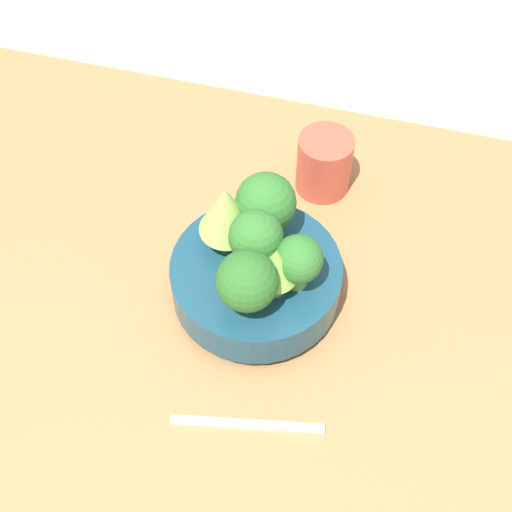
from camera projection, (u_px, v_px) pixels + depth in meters
The scene contains 11 objects.
ground_plane at pixel (266, 319), 0.91m from camera, with size 6.00×6.00×0.00m, color silver.
table at pixel (267, 313), 0.89m from camera, with size 1.18×0.75×0.03m.
bowl at pixel (256, 279), 0.86m from camera, with size 0.20×0.20×0.07m.
broccoli_floret_front at pixel (247, 281), 0.76m from camera, with size 0.07×0.07×0.08m.
broccoli_floret_right at pixel (299, 257), 0.79m from camera, with size 0.06×0.06×0.08m.
broccoli_floret_back at pixel (266, 203), 0.82m from camera, with size 0.07×0.07×0.09m.
romanesco_piece_near at pixel (276, 266), 0.78m from camera, with size 0.05×0.05×0.08m.
broccoli_floret_center at pixel (256, 239), 0.79m from camera, with size 0.06×0.06×0.09m.
romanesco_piece_far at pixel (226, 211), 0.81m from camera, with size 0.07×0.07×0.09m.
cup at pixel (324, 164), 0.96m from camera, with size 0.07×0.07×0.09m.
fork at pixel (247, 424), 0.79m from camera, with size 0.17×0.04×0.01m.
Camera 1 is at (0.11, -0.46, 0.78)m, focal length 50.00 mm.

